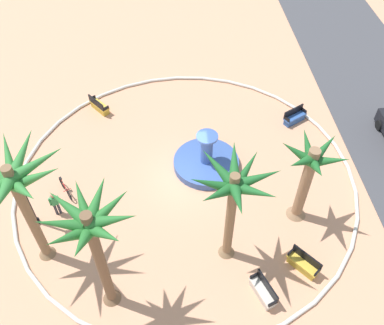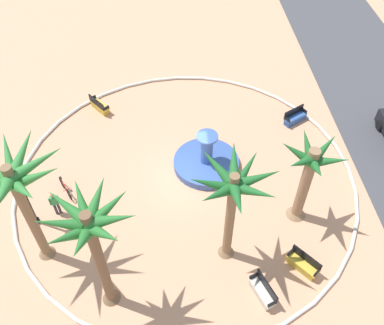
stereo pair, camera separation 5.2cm
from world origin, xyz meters
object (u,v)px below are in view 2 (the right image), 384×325
bench_north (263,292)px  person_cyclist_helmet (55,203)px  palm_tree_far_side (308,171)px  bench_east (295,118)px  bench_southeast (303,265)px  bicycle_red_frame (65,188)px  bench_west (100,106)px  fountain (206,162)px  palm_tree_by_curb (14,185)px  palm_tree_mid_plaza (91,233)px  lamppost (23,192)px  palm_tree_near_fountain (233,192)px

bench_north → person_cyclist_helmet: size_ratio=1.04×
palm_tree_far_side → bench_east: size_ratio=3.13×
bench_southeast → bicycle_red_frame: (-5.54, -11.86, 0.04)m
bench_southeast → bicycle_red_frame: bearing=-115.0°
bench_west → bicycle_red_frame: bench_west is taller
bench_west → bench_north: (13.72, 8.35, 0.00)m
bench_west → bicycle_red_frame: 7.10m
bench_east → bench_west: size_ratio=1.05×
bench_east → fountain: bearing=-60.6°
palm_tree_far_side → bench_west: bearing=-130.5°
palm_tree_far_side → bench_east: (-7.27, 1.69, -3.13)m
palm_tree_far_side → bench_north: palm_tree_far_side is taller
palm_tree_by_curb → palm_tree_mid_plaza: palm_tree_mid_plaza is taller
palm_tree_by_curb → lamppost: bearing=-157.0°
bicycle_red_frame → person_cyclist_helmet: bearing=-9.8°
fountain → palm_tree_far_side: size_ratio=0.75×
bench_west → palm_tree_far_side: bearing=49.5°
fountain → person_cyclist_helmet: fountain is taller
bench_north → bicycle_red_frame: (-6.75, -9.69, 0.04)m
palm_tree_by_curb → bench_north: size_ratio=3.97×
bench_southeast → fountain: bearing=-150.6°
bench_east → bicycle_red_frame: (4.85, -14.00, 0.04)m
palm_tree_mid_plaza → person_cyclist_helmet: (-4.95, -3.07, -4.42)m
palm_tree_near_fountain → bench_east: size_ratio=3.71×
palm_tree_mid_plaza → bench_west: bearing=-173.6°
fountain → palm_tree_mid_plaza: palm_tree_mid_plaza is taller
bench_west → bicycle_red_frame: size_ratio=1.02×
bench_east → palm_tree_mid_plaza: bearing=-45.0°
palm_tree_far_side → bench_southeast: palm_tree_far_side is taller
palm_tree_by_curb → palm_tree_far_side: size_ratio=1.29×
palm_tree_by_curb → palm_tree_mid_plaza: 4.14m
bench_east → bench_southeast: (10.39, -2.14, 0.00)m
bench_west → lamppost: lamppost is taller
bench_east → bench_southeast: size_ratio=1.06×
lamppost → fountain: bearing=109.9°
bench_southeast → bicycle_red_frame: 13.09m
palm_tree_by_curb → palm_tree_mid_plaza: bearing=52.4°
fountain → palm_tree_by_curb: bearing=-58.1°
palm_tree_far_side → person_cyclist_helmet: (-1.04, -12.55, -2.58)m
bench_west → bench_southeast: (12.51, 10.51, 0.00)m
bench_north → person_cyclist_helmet: person_cyclist_helmet is taller
palm_tree_far_side → bench_southeast: (3.13, -0.45, -3.13)m
fountain → person_cyclist_helmet: 8.65m
palm_tree_by_curb → bench_southeast: bearing=81.9°
palm_tree_mid_plaza → person_cyclist_helmet: size_ratio=4.21×
palm_tree_near_fountain → lamppost: 10.18m
palm_tree_near_fountain → bench_southeast: (1.16, 3.50, -4.40)m
palm_tree_mid_plaza → palm_tree_far_side: bearing=112.4°
palm_tree_by_curb → bench_north: palm_tree_by_curb is taller
lamppost → bench_east: bearing=113.8°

